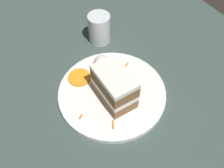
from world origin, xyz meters
The scene contains 8 objects.
ground_plane centered at (0.00, 0.00, 0.00)m, with size 6.00×6.00×0.00m, color black.
dining_table centered at (0.00, 0.00, 0.02)m, with size 1.28×0.99×0.03m, color #384742.
plate centered at (0.04, -0.02, 0.04)m, with size 0.29×0.29×0.02m, color white.
cake_slice centered at (0.06, -0.03, 0.10)m, with size 0.12×0.07×0.10m.
cream_dollop centered at (-0.04, 0.00, 0.07)m, with size 0.05×0.05×0.04m, color white.
orange_garnish centered at (-0.05, -0.07, 0.05)m, with size 0.06×0.06×0.01m, color orange.
carrot_shreds_scatter centered at (0.04, -0.02, 0.05)m, with size 0.16×0.21×0.00m.
drinking_glass centered at (-0.16, 0.06, 0.07)m, with size 0.07×0.07×0.09m.
Camera 1 is at (0.39, -0.25, 0.62)m, focal length 42.00 mm.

